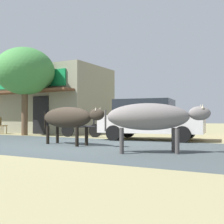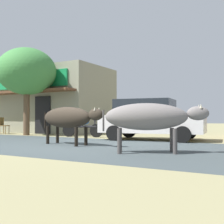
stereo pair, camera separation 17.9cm
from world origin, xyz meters
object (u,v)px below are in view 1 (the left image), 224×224
object	(u,v)px
cow_near_brown	(68,118)
cow_far_dark	(151,117)
roadside_tree	(25,72)
parked_hatchback_car	(150,119)
parked_motorcycle	(82,127)
cafe_chair_near_tree	(1,125)

from	to	relation	value
cow_near_brown	cow_far_dark	world-z (taller)	cow_far_dark
roadside_tree	parked_hatchback_car	bearing A→B (deg)	1.40
parked_hatchback_car	cow_far_dark	xyz separation A→B (m)	(1.61, -4.09, 0.07)
roadside_tree	parked_hatchback_car	size ratio (longest dim) A/B	1.05
parked_motorcycle	cow_near_brown	xyz separation A→B (m)	(1.80, -3.42, 0.42)
cow_near_brown	cafe_chair_near_tree	distance (m)	8.14
parked_hatchback_car	cow_far_dark	bearing A→B (deg)	-68.49
parked_motorcycle	roadside_tree	bearing A→B (deg)	-176.17
cow_far_dark	parked_hatchback_car	bearing A→B (deg)	111.51
roadside_tree	cafe_chair_near_tree	size ratio (longest dim) A/B	4.90
parked_hatchback_car	cow_far_dark	world-z (taller)	parked_hatchback_car
roadside_tree	cow_far_dark	bearing A→B (deg)	-25.08
roadside_tree	cow_near_brown	xyz separation A→B (m)	(5.20, -3.19, -2.38)
roadside_tree	cafe_chair_near_tree	xyz separation A→B (m)	(-2.13, 0.32, -2.76)
cow_near_brown	cafe_chair_near_tree	world-z (taller)	cow_near_brown
parked_hatchback_car	roadside_tree	bearing A→B (deg)	-178.60
parked_motorcycle	cow_far_dark	distance (m)	6.51
roadside_tree	cow_near_brown	distance (m)	6.55
parked_motorcycle	cafe_chair_near_tree	xyz separation A→B (m)	(-5.54, 0.09, 0.04)
roadside_tree	cafe_chair_near_tree	distance (m)	3.51
parked_hatchback_car	parked_motorcycle	world-z (taller)	parked_hatchback_car
parked_motorcycle	cafe_chair_near_tree	world-z (taller)	parked_motorcycle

